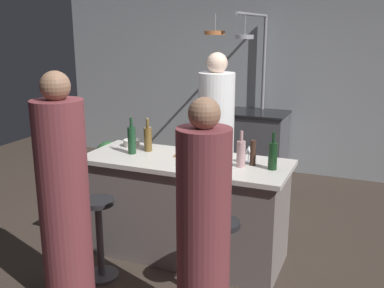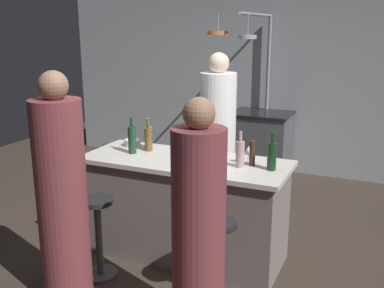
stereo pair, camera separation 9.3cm
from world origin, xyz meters
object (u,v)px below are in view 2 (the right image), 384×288
(guest_right, at_px, (199,234))
(wine_bottle_red, at_px, (272,156))
(potted_plant, at_px, (113,157))
(bar_stool_left, at_px, (99,234))
(wine_bottle_rose, at_px, (240,153))
(mixing_bowl_steel, at_px, (212,164))
(wine_glass_by_chef, at_px, (248,151))
(guest_left, at_px, (62,199))
(wine_glass_near_right_guest, at_px, (187,156))
(wine_bottle_green, at_px, (132,139))
(cutting_board, at_px, (195,155))
(pepper_mill, at_px, (252,153))
(chef, at_px, (218,144))
(mixing_bowl_ceramic, at_px, (133,142))
(stove_range, at_px, (260,144))
(bar_stool_right, at_px, (218,261))
(wine_bottle_white, at_px, (148,137))
(wine_bottle_amber, at_px, (148,139))

(guest_right, relative_size, wine_bottle_red, 5.30)
(potted_plant, height_order, wine_bottle_red, wine_bottle_red)
(bar_stool_left, relative_size, wine_bottle_red, 2.23)
(wine_bottle_rose, height_order, mixing_bowl_steel, wine_bottle_rose)
(wine_glass_by_chef, bearing_deg, guest_right, -88.59)
(potted_plant, height_order, wine_glass_by_chef, wine_glass_by_chef)
(guest_left, bearing_deg, wine_glass_near_right_guest, 47.58)
(wine_bottle_green, bearing_deg, cutting_board, 14.65)
(guest_right, relative_size, wine_bottle_green, 4.91)
(wine_glass_by_chef, bearing_deg, cutting_board, -179.88)
(guest_right, height_order, wine_bottle_rose, guest_right)
(pepper_mill, bearing_deg, wine_glass_near_right_guest, -146.64)
(cutting_board, xyz_separation_m, wine_bottle_green, (-0.55, -0.14, 0.12))
(chef, relative_size, mixing_bowl_ceramic, 11.33)
(wine_glass_by_chef, relative_size, mixing_bowl_steel, 0.77)
(wine_bottle_green, relative_size, mixing_bowl_steel, 1.74)
(mixing_bowl_ceramic, bearing_deg, wine_glass_near_right_guest, -29.71)
(stove_range, relative_size, wine_bottle_green, 2.71)
(cutting_board, bearing_deg, stove_range, 90.98)
(bar_stool_left, height_order, bar_stool_right, same)
(wine_bottle_white, xyz_separation_m, wine_glass_near_right_guest, (0.60, -0.44, -0.00))
(bar_stool_right, height_order, mixing_bowl_steel, mixing_bowl_steel)
(bar_stool_left, height_order, wine_glass_by_chef, wine_glass_by_chef)
(wine_bottle_rose, relative_size, wine_glass_near_right_guest, 2.05)
(guest_left, height_order, wine_bottle_amber, guest_left)
(bar_stool_right, distance_m, wine_bottle_green, 1.39)
(wine_bottle_white, relative_size, wine_bottle_rose, 0.96)
(bar_stool_right, xyz_separation_m, wine_glass_near_right_guest, (-0.43, 0.38, 0.63))
(potted_plant, relative_size, wine_bottle_white, 1.80)
(bar_stool_left, xyz_separation_m, guest_right, (1.04, -0.36, 0.37))
(potted_plant, bearing_deg, wine_bottle_white, -44.76)
(wine_bottle_amber, bearing_deg, wine_glass_near_right_guest, -32.69)
(bar_stool_right, bearing_deg, pepper_mill, 87.78)
(wine_glass_near_right_guest, xyz_separation_m, mixing_bowl_ceramic, (-0.78, 0.44, -0.07))
(chef, bearing_deg, mixing_bowl_ceramic, -132.17)
(bar_stool_left, bearing_deg, mixing_bowl_ceramic, 101.15)
(stove_range, distance_m, bar_stool_left, 3.11)
(potted_plant, relative_size, wine_glass_near_right_guest, 3.56)
(wine_bottle_white, distance_m, mixing_bowl_steel, 0.85)
(wine_glass_near_right_guest, bearing_deg, cutting_board, 103.37)
(guest_left, relative_size, pepper_mill, 8.20)
(wine_glass_near_right_guest, xyz_separation_m, wine_glass_by_chef, (0.40, 0.36, 0.00))
(guest_right, distance_m, wine_glass_by_chef, 1.14)
(bar_stool_right, height_order, wine_bottle_white, wine_bottle_white)
(cutting_board, bearing_deg, mixing_bowl_steel, -45.39)
(cutting_board, bearing_deg, pepper_mill, -6.77)
(bar_stool_left, relative_size, guest_right, 0.42)
(stove_range, xyz_separation_m, wine_glass_near_right_guest, (0.13, -2.69, 0.56))
(wine_bottle_green, bearing_deg, potted_plant, 129.90)
(guest_left, xyz_separation_m, wine_glass_near_right_guest, (0.66, 0.72, 0.21))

